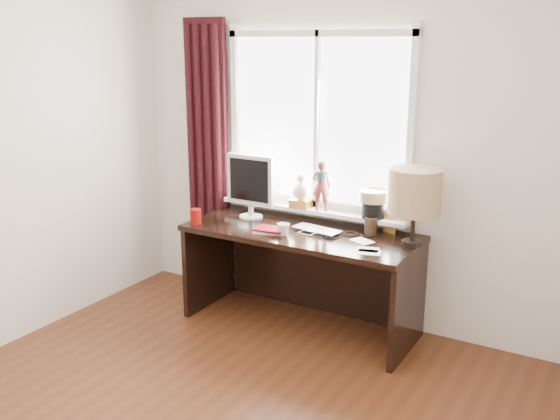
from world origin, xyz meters
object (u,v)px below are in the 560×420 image
Objects in this scene: red_cup at (196,216)px; monitor at (250,183)px; mug at (283,229)px; desk at (307,258)px; table_lamp at (415,192)px; laptop at (317,230)px.

monitor is (0.27, 0.34, 0.22)m from red_cup.
mug is 0.72m from red_cup.
desk is at bearing 23.64° from red_cup.
table_lamp reaches higher than desk.
monitor is at bearing 179.53° from desk.
red_cup reaches higher than laptop.
monitor is (-0.49, 0.00, 0.52)m from desk.
table_lamp reaches higher than monitor.
mug is 0.57m from monitor.
red_cup is 0.49m from monitor.
red_cup is at bearing -168.13° from table_lamp.
mug reaches higher than desk.
red_cup is 1.63m from table_lamp.
table_lamp is at bearing 11.87° from red_cup.
desk is at bearing 179.59° from table_lamp.
red_cup is at bearing -128.66° from monitor.
laptop is at bearing -174.17° from table_lamp.
monitor is (-0.62, 0.08, 0.26)m from laptop.
desk is 3.27× the size of table_lamp.
mug is 0.83× the size of red_cup.
monitor reaches higher than red_cup.
table_lamp reaches higher than laptop.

